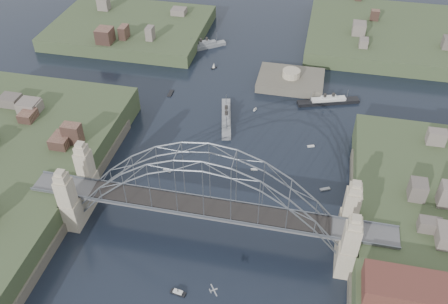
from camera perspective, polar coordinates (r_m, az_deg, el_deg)
ground at (r=115.39m, az=-1.91°, el=-9.45°), size 500.00×500.00×0.00m
bridge at (r=106.36m, az=-2.05°, el=-5.11°), size 84.00×13.80×24.60m
headland_nw at (r=203.12m, az=-10.97°, el=13.76°), size 60.00×45.00×9.00m
headland_ne at (r=204.54m, az=19.98°, el=12.34°), size 70.00×55.00×9.50m
fort_island at (r=167.74m, az=7.85°, el=7.87°), size 22.00×16.00×9.40m
wharf_shed at (r=100.19m, az=22.01°, el=-15.02°), size 20.00×8.00×4.00m
naval_cruiser_near at (r=148.03m, az=0.27°, el=4.07°), size 6.88×20.17×6.02m
naval_cruiser_far at (r=188.18m, az=-2.39°, el=12.42°), size 15.42×12.43×5.90m
ocean_liner at (r=159.43m, az=12.25°, el=5.90°), size 19.87×9.14×4.93m
aeroplane at (r=98.85m, az=-1.31°, el=-16.08°), size 1.99×2.61×0.44m
small_boat_a at (r=131.24m, az=-6.75°, el=-2.19°), size 2.32×1.21×0.45m
small_boat_b at (r=130.92m, az=3.60°, el=-2.08°), size 1.90×1.06×0.45m
small_boat_c at (r=105.35m, az=-5.47°, el=-16.26°), size 3.48×1.59×1.43m
small_boat_d at (r=140.51m, az=10.26°, el=0.68°), size 2.06×1.34×0.45m
small_boat_e at (r=161.84m, az=-6.35°, el=6.92°), size 1.36×3.91×0.45m
small_boat_f at (r=153.14m, az=3.70°, el=5.06°), size 1.10×1.61×1.43m
small_boat_h at (r=174.81m, az=-1.20°, el=10.14°), size 1.93×2.19×2.38m
small_boat_i at (r=127.75m, az=11.88°, el=-4.35°), size 2.77×2.01×0.45m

